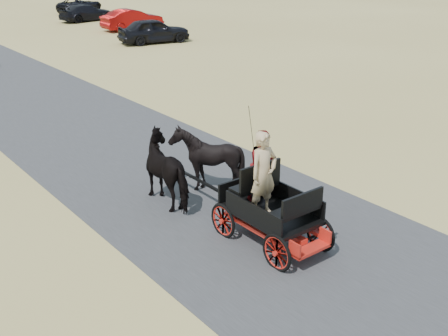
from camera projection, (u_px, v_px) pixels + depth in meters
ground at (235, 213)px, 13.30m from camera, size 140.00×140.00×0.00m
road at (235, 213)px, 13.30m from camera, size 6.00×140.00×0.01m
carriage at (271, 227)px, 11.92m from camera, size 1.30×2.40×0.72m
horse_left at (171, 169)px, 13.60m from camera, size 0.91×2.01×1.70m
horse_right at (207, 159)px, 14.23m from camera, size 1.37×1.54×1.70m
driver_man at (264, 174)px, 11.36m from camera, size 0.66×0.43×1.80m
passenger_woman at (264, 165)px, 12.09m from camera, size 0.77×0.60×1.58m
car_a at (154, 31)px, 34.35m from camera, size 4.60×2.52×1.48m
car_b at (132, 19)px, 39.17m from camera, size 4.33×1.56×1.42m
car_c at (86, 13)px, 43.33m from camera, size 4.49×2.25×1.25m
car_d at (80, 5)px, 48.40m from camera, size 4.83×3.87×1.22m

